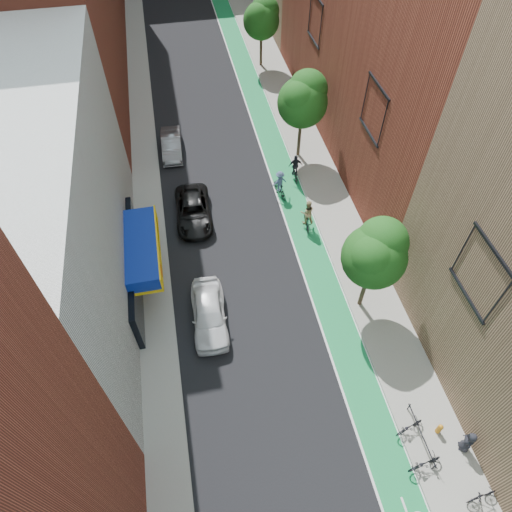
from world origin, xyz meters
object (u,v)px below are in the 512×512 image
parked_car_silver (172,145)px  parked_car_black (193,211)px  cyclist_lane_far (280,185)px  cyclist_lane_mid (295,170)px  cyclist_lane_near (307,216)px  fire_hydrant (439,429)px  pedestrian (468,442)px  parked_car_white (209,314)px

parked_car_silver → parked_car_black: bearing=-81.3°
parked_car_silver → cyclist_lane_far: cyclist_lane_far is taller
cyclist_lane_mid → parked_car_silver: bearing=-25.5°
cyclist_lane_near → cyclist_lane_mid: (0.48, 4.82, -0.14)m
parked_car_silver → fire_hydrant: parked_car_silver is taller
cyclist_lane_far → pedestrian: cyclist_lane_far is taller
cyclist_lane_far → cyclist_lane_near: bearing=92.6°
parked_car_silver → cyclist_lane_far: bearing=-39.6°
parked_car_silver → cyclist_lane_far: 9.47m
parked_car_black → cyclist_lane_far: (6.20, 1.15, 0.17)m
parked_car_black → parked_car_silver: 7.52m
cyclist_lane_mid → pedestrian: cyclist_lane_mid is taller
parked_car_white → pedestrian: 14.06m
parked_car_white → fire_hydrant: bearing=-37.8°
cyclist_lane_near → parked_car_white: bearing=46.5°
cyclist_lane_near → fire_hydrant: cyclist_lane_near is taller
parked_car_white → cyclist_lane_mid: (7.74, 10.86, -0.00)m
cyclist_lane_mid → cyclist_lane_far: cyclist_lane_mid is taller
parked_car_white → cyclist_lane_far: bearing=58.9°
parked_car_silver → cyclist_lane_near: cyclist_lane_near is taller
parked_car_silver → fire_hydrant: (10.60, -24.07, -0.17)m
parked_car_black → parked_car_silver: bearing=98.6°
parked_car_silver → fire_hydrant: 26.30m
cyclist_lane_near → cyclist_lane_far: bearing=-66.6°
parked_car_silver → pedestrian: size_ratio=2.76×
cyclist_lane_far → pedestrian: bearing=89.1°
cyclist_lane_far → pedestrian: (4.40, -18.64, 0.05)m
fire_hydrant → pedestrian: bearing=-47.0°
cyclist_lane_near → cyclist_lane_far: 3.56m
parked_car_white → parked_car_black: 8.31m
cyclist_lane_near → cyclist_lane_mid: cyclist_lane_near is taller
cyclist_lane_near → cyclist_lane_far: size_ratio=1.12×
cyclist_lane_near → pedestrian: 15.61m
pedestrian → fire_hydrant: size_ratio=2.16×
parked_car_silver → cyclist_lane_near: (8.07, -9.73, 0.26)m
fire_hydrant → parked_car_silver: bearing=113.8°
pedestrian → parked_car_silver: bearing=-131.0°
parked_car_black → cyclist_lane_near: (7.22, -2.26, 0.26)m
cyclist_lane_mid → fire_hydrant: size_ratio=2.91×
parked_car_black → parked_car_silver: size_ratio=1.19×
parked_car_silver → pedestrian: (11.44, -24.97, 0.22)m
cyclist_lane_near → cyclist_lane_mid: bearing=-88.9°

